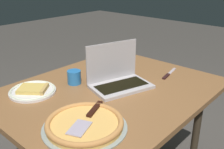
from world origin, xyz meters
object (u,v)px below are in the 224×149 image
(dining_table, at_px, (110,99))
(drink_cup, at_px, (74,77))
(pizza_plate, at_px, (33,90))
(table_knife, at_px, (168,74))
(laptop, at_px, (118,77))
(pizza_tray, at_px, (85,124))

(dining_table, relative_size, drink_cup, 15.05)
(pizza_plate, xyz_separation_m, table_knife, (0.74, -0.43, -0.01))
(laptop, relative_size, table_knife, 1.73)
(pizza_tray, bearing_deg, table_knife, 3.34)
(drink_cup, bearing_deg, pizza_tray, -125.01)
(pizza_plate, distance_m, pizza_tray, 0.48)
(dining_table, distance_m, laptop, 0.14)
(dining_table, bearing_deg, table_knife, -19.38)
(dining_table, height_order, table_knife, table_knife)
(dining_table, distance_m, pizza_tray, 0.43)
(pizza_plate, bearing_deg, dining_table, -40.79)
(dining_table, distance_m, pizza_plate, 0.44)
(pizza_tray, height_order, drink_cup, drink_cup)
(dining_table, distance_m, drink_cup, 0.25)
(pizza_plate, xyz_separation_m, pizza_tray, (-0.04, -0.48, 0.01))
(dining_table, height_order, laptop, laptop)
(pizza_tray, relative_size, table_knife, 1.66)
(laptop, height_order, pizza_tray, laptop)
(table_knife, bearing_deg, dining_table, 160.62)
(pizza_plate, height_order, table_knife, pizza_plate)
(table_knife, bearing_deg, laptop, 158.71)
(laptop, bearing_deg, table_knife, -21.29)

